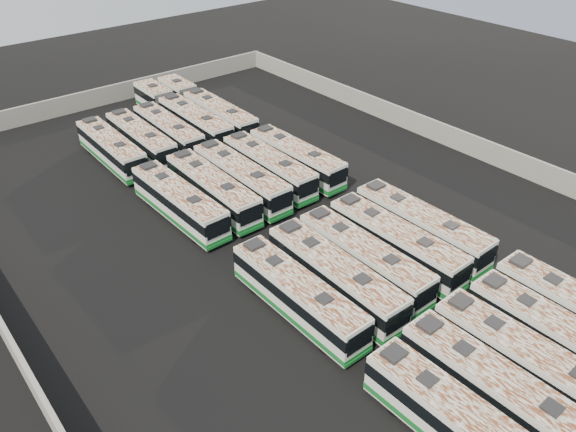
% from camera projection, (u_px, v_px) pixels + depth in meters
% --- Properties ---
extents(ground, '(140.00, 140.00, 0.00)m').
position_uv_depth(ground, '(303.00, 233.00, 45.53)').
color(ground, black).
rests_on(ground, ground).
extents(perimeter_wall, '(45.20, 73.20, 2.20)m').
position_uv_depth(perimeter_wall, '(303.00, 221.00, 44.93)').
color(perimeter_wall, gray).
rests_on(perimeter_wall, ground).
extents(bus_front_far_left, '(2.62, 11.44, 3.21)m').
position_uv_depth(bus_front_far_left, '(464.00, 427.00, 28.21)').
color(bus_front_far_left, beige).
rests_on(bus_front_far_left, ground).
extents(bus_front_left, '(2.63, 11.78, 3.31)m').
position_uv_depth(bus_front_left, '(500.00, 395.00, 29.85)').
color(bus_front_left, beige).
rests_on(bus_front_left, ground).
extents(bus_front_center, '(2.76, 11.70, 3.28)m').
position_uv_depth(bus_front_center, '(529.00, 365.00, 31.59)').
color(bus_front_center, beige).
rests_on(bus_front_center, ground).
extents(bus_front_right, '(2.47, 11.42, 3.21)m').
position_uv_depth(bus_front_right, '(559.00, 340.00, 33.28)').
color(bus_front_right, beige).
rests_on(bus_front_right, ground).
extents(bus_midfront_far_left, '(2.40, 11.33, 3.19)m').
position_uv_depth(bus_midfront_far_left, '(298.00, 295.00, 36.65)').
color(bus_midfront_far_left, beige).
rests_on(bus_midfront_far_left, ground).
extents(bus_midfront_left, '(2.73, 11.77, 3.30)m').
position_uv_depth(bus_midfront_left, '(335.00, 276.00, 38.18)').
color(bus_midfront_left, beige).
rests_on(bus_midfront_left, ground).
extents(bus_midfront_center, '(2.50, 11.43, 3.21)m').
position_uv_depth(bus_midfront_center, '(363.00, 258.00, 39.95)').
color(bus_midfront_center, beige).
rests_on(bus_midfront_center, ground).
extents(bus_midfront_right, '(2.60, 11.62, 3.27)m').
position_uv_depth(bus_midfront_right, '(395.00, 242.00, 41.54)').
color(bus_midfront_right, beige).
rests_on(bus_midfront_right, ground).
extents(bus_midfront_far_right, '(2.56, 11.70, 3.29)m').
position_uv_depth(bus_midfront_far_right, '(421.00, 226.00, 43.30)').
color(bus_midfront_far_right, beige).
rests_on(bus_midfront_far_right, ground).
extents(bus_midback_far_left, '(2.67, 11.51, 3.23)m').
position_uv_depth(bus_midback_far_left, '(179.00, 202.00, 46.39)').
color(bus_midback_far_left, beige).
rests_on(bus_midback_far_left, ground).
extents(bus_midback_left, '(2.65, 11.63, 3.27)m').
position_uv_depth(bus_midback_left, '(212.00, 189.00, 48.09)').
color(bus_midback_left, beige).
rests_on(bus_midback_left, ground).
extents(bus_midback_center, '(2.55, 11.75, 3.31)m').
position_uv_depth(bus_midback_center, '(241.00, 178.00, 49.70)').
color(bus_midback_center, beige).
rests_on(bus_midback_center, ground).
extents(bus_midback_right, '(2.56, 11.43, 3.21)m').
position_uv_depth(bus_midback_right, '(269.00, 167.00, 51.56)').
color(bus_midback_right, beige).
rests_on(bus_midback_right, ground).
extents(bus_midback_far_right, '(2.59, 11.35, 3.19)m').
position_uv_depth(bus_midback_far_right, '(296.00, 158.00, 53.07)').
color(bus_midback_far_right, beige).
rests_on(bus_midback_far_right, ground).
extents(bus_back_far_left, '(2.52, 11.27, 3.17)m').
position_uv_depth(bus_back_far_left, '(111.00, 149.00, 54.81)').
color(bus_back_far_left, beige).
rests_on(bus_back_far_left, ground).
extents(bus_back_left, '(2.56, 11.29, 3.17)m').
position_uv_depth(bus_back_left, '(141.00, 139.00, 56.55)').
color(bus_back_left, beige).
rests_on(bus_back_left, ground).
extents(bus_back_center, '(2.65, 11.29, 3.16)m').
position_uv_depth(bus_back_center, '(169.00, 131.00, 58.21)').
color(bus_back_center, beige).
rests_on(bus_back_center, ground).
extents(bus_back_right, '(2.80, 18.11, 3.28)m').
position_uv_depth(bus_back_right, '(181.00, 114.00, 61.96)').
color(bus_back_right, beige).
rests_on(bus_back_right, ground).
extents(bus_back_far_right, '(2.82, 17.96, 3.25)m').
position_uv_depth(bus_back_far_right, '(205.00, 108.00, 63.47)').
color(bus_back_far_right, beige).
rests_on(bus_back_far_right, ground).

